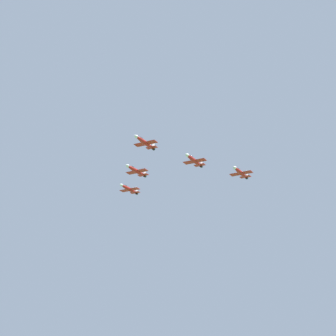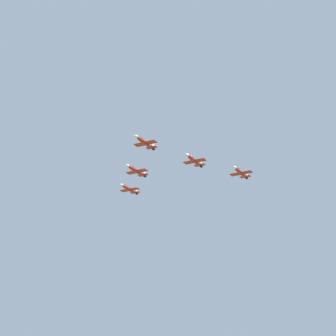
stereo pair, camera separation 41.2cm
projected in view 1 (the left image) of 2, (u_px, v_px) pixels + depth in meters
name	position (u px, v px, depth m)	size (l,w,h in m)	color
jet_lead	(145.00, 142.00, 213.27)	(10.11, 14.75, 3.39)	red
jet_left_wingman	(194.00, 160.00, 219.06)	(10.07, 14.82, 3.40)	red
jet_right_wingman	(136.00, 171.00, 231.70)	(10.59, 15.04, 3.48)	red
jet_left_outer	(241.00, 173.00, 225.68)	(10.39, 14.78, 3.42)	red
jet_right_outer	(129.00, 189.00, 251.21)	(10.08, 14.78, 3.39)	red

